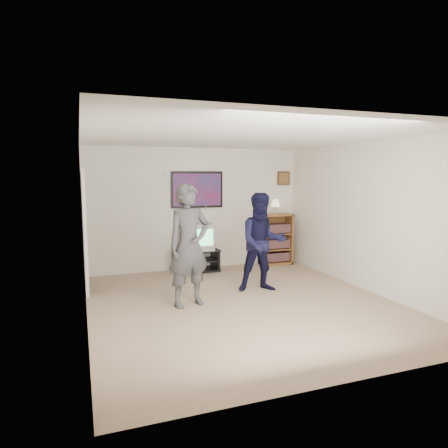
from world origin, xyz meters
TOP-DOWN VIEW (x-y plane):
  - room_shell at (0.00, 0.35)m, footprint 4.51×5.00m
  - media_stand at (-0.10, 2.23)m, footprint 0.92×0.53m
  - crt_television at (-0.08, 2.23)m, footprint 0.68×0.59m
  - bookshelf at (1.72, 2.28)m, footprint 0.68×0.39m
  - table_lamp at (1.68, 2.24)m, footprint 0.20×0.20m
  - person_tall at (-0.79, 0.20)m, footprint 0.75×0.58m
  - person_short at (0.57, 0.54)m, footprint 0.92×0.78m
  - controller_left at (-0.81, 0.39)m, footprint 0.06×0.12m
  - controller_right at (0.58, 0.73)m, footprint 0.08×0.13m
  - poster at (0.00, 2.48)m, footprint 1.10×0.03m
  - air_vent at (-0.55, 2.48)m, footprint 0.28×0.02m
  - small_picture at (2.00, 2.48)m, footprint 0.30×0.03m
  - doorway at (-2.23, 1.60)m, footprint 0.03×0.85m

SIDE VIEW (x-z plane):
  - media_stand at x=-0.10m, z-range 0.00..0.45m
  - bookshelf at x=1.72m, z-range 0.00..1.11m
  - crt_television at x=-0.08m, z-range 0.45..0.98m
  - person_short at x=0.57m, z-range 0.00..1.66m
  - person_tall at x=-0.79m, z-range 0.00..1.83m
  - doorway at x=-2.23m, z-range 0.00..2.00m
  - controller_right at x=0.58m, z-range 1.02..1.05m
  - controller_left at x=-0.81m, z-range 1.22..1.25m
  - room_shell at x=0.00m, z-range 0.00..2.50m
  - table_lamp at x=1.68m, z-range 1.11..1.43m
  - poster at x=0.00m, z-range 1.27..2.02m
  - small_picture at x=2.00m, z-range 1.73..2.03m
  - air_vent at x=-0.55m, z-range 1.88..2.02m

